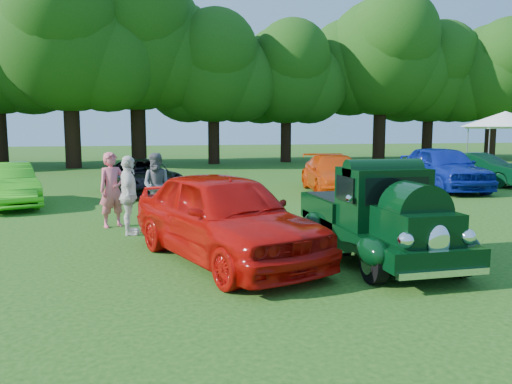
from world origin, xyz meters
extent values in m
plane|color=#1B4610|center=(0.00, 0.00, 0.00)|extent=(120.00, 120.00, 0.00)
cylinder|color=black|center=(0.00, -1.96, 0.34)|extent=(0.20, 0.68, 0.68)
cylinder|color=black|center=(1.52, -1.96, 0.34)|extent=(0.20, 0.68, 0.68)
cylinder|color=black|center=(0.00, 0.65, 0.34)|extent=(0.20, 0.68, 0.68)
cylinder|color=black|center=(1.52, 0.65, 0.34)|extent=(0.20, 0.68, 0.68)
cube|color=black|center=(0.76, -0.59, 0.48)|extent=(1.57, 4.11, 0.31)
cube|color=black|center=(0.76, -1.82, 0.84)|extent=(1.01, 1.33, 0.57)
cube|color=black|center=(0.76, -0.71, 1.15)|extent=(1.43, 1.05, 1.10)
cube|color=black|center=(0.76, -1.21, 1.34)|extent=(1.19, 0.05, 0.48)
cube|color=black|center=(0.76, 0.67, 0.73)|extent=(1.57, 1.87, 0.53)
cube|color=black|center=(0.76, 0.67, 0.99)|extent=(1.35, 1.65, 0.05)
ellipsoid|color=black|center=(-0.02, -1.96, 0.51)|extent=(0.45, 0.78, 0.45)
ellipsoid|color=black|center=(1.55, -1.96, 0.51)|extent=(0.45, 0.78, 0.45)
ellipsoid|color=black|center=(-0.05, 0.65, 0.50)|extent=(0.35, 0.66, 0.38)
ellipsoid|color=black|center=(1.58, 0.65, 0.50)|extent=(0.35, 0.66, 0.38)
ellipsoid|color=white|center=(0.76, -2.51, 0.73)|extent=(0.37, 0.11, 0.54)
sphere|color=white|center=(0.25, -2.44, 0.79)|extent=(0.26, 0.26, 0.26)
sphere|color=white|center=(1.27, -2.44, 0.79)|extent=(0.26, 0.26, 0.26)
cube|color=white|center=(0.76, -2.64, 0.31)|extent=(1.48, 0.10, 0.10)
cube|color=white|center=(0.76, 1.61, 0.37)|extent=(1.48, 0.10, 0.10)
imported|color=#B90C07|center=(-2.03, -0.04, 0.82)|extent=(3.46, 5.18, 1.64)
imported|color=#3DCD1B|center=(-7.51, 7.69, 0.67)|extent=(2.71, 4.30, 1.34)
imported|color=black|center=(-3.40, 9.66, 0.63)|extent=(3.10, 4.93, 1.27)
imported|color=#D73E07|center=(3.56, 8.48, 0.70)|extent=(2.72, 5.07, 1.40)
imported|color=navy|center=(8.00, 8.36, 0.86)|extent=(2.59, 5.24, 1.72)
imported|color=black|center=(10.53, 9.51, 0.67)|extent=(3.05, 4.31, 1.35)
imported|color=#E96071|center=(-4.18, 3.63, 0.92)|extent=(0.79, 0.68, 1.83)
imported|color=slate|center=(-3.06, 4.57, 0.88)|extent=(1.02, 0.91, 1.75)
imported|color=white|center=(-3.77, 2.61, 0.90)|extent=(0.46, 1.06, 1.80)
cube|color=white|center=(14.90, 13.44, 2.42)|extent=(3.60, 3.60, 0.12)
cone|color=white|center=(14.90, 13.44, 2.86)|extent=(5.28, 5.28, 0.79)
cylinder|color=slate|center=(13.28, 12.48, 1.18)|extent=(0.06, 0.06, 2.37)
cylinder|color=slate|center=(13.94, 15.06, 1.18)|extent=(0.06, 0.06, 2.37)
cylinder|color=black|center=(-7.37, 22.72, 2.30)|extent=(0.92, 0.92, 4.59)
sphere|color=#0D400F|center=(-7.37, 22.72, 7.53)|extent=(8.40, 8.40, 8.40)
cylinder|color=black|center=(-3.53, 24.47, 2.41)|extent=(0.96, 0.96, 4.81)
sphere|color=#0D400F|center=(-3.53, 24.47, 7.89)|extent=(8.80, 8.80, 8.80)
cylinder|color=black|center=(1.35, 24.30, 1.89)|extent=(0.76, 0.76, 3.78)
sphere|color=#0D400F|center=(1.35, 24.30, 6.20)|extent=(6.92, 6.92, 6.92)
cylinder|color=black|center=(6.58, 25.03, 1.85)|extent=(0.74, 0.74, 3.69)
sphere|color=#0D400F|center=(6.58, 25.03, 6.06)|extent=(6.76, 6.76, 6.76)
cylinder|color=black|center=(13.62, 24.79, 2.26)|extent=(0.90, 0.90, 4.52)
sphere|color=#0D400F|center=(13.62, 24.79, 7.41)|extent=(8.26, 8.26, 8.26)
cylinder|color=black|center=(17.94, 25.42, 1.94)|extent=(0.78, 0.78, 3.88)
sphere|color=#0D400F|center=(17.94, 25.42, 6.36)|extent=(7.09, 7.09, 7.09)
cylinder|color=black|center=(21.84, 23.29, 1.93)|extent=(0.77, 0.77, 3.86)
sphere|color=#0D400F|center=(21.84, 23.29, 6.34)|extent=(7.07, 7.07, 7.07)
camera|label=1|loc=(-3.51, -8.90, 2.42)|focal=35.00mm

